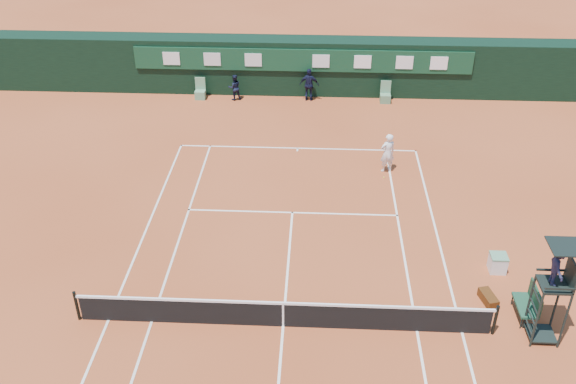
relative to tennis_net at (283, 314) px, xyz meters
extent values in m
plane|color=#B3512A|center=(0.00, 0.00, -0.51)|extent=(90.00, 90.00, 0.00)
cube|color=white|center=(0.00, 11.88, -0.50)|extent=(11.05, 0.08, 0.01)
cube|color=white|center=(5.49, 0.00, -0.50)|extent=(0.08, 23.85, 0.01)
cube|color=silver|center=(-5.49, 0.00, -0.50)|extent=(0.08, 23.85, 0.01)
cube|color=white|center=(4.12, 0.00, -0.50)|extent=(0.08, 23.85, 0.01)
cube|color=silver|center=(-4.12, 0.00, -0.50)|extent=(0.08, 23.85, 0.01)
cube|color=white|center=(0.00, 6.40, -0.50)|extent=(8.31, 0.08, 0.01)
cube|color=white|center=(0.00, 0.00, -0.50)|extent=(0.08, 12.88, 0.01)
cube|color=silver|center=(0.00, 11.73, -0.50)|extent=(0.08, 0.30, 0.01)
cube|color=black|center=(0.00, 0.00, -0.06)|extent=(12.60, 0.04, 0.90)
cube|color=white|center=(0.00, 0.00, 0.42)|extent=(12.80, 0.06, 0.08)
cube|color=white|center=(0.00, 0.00, -0.05)|extent=(0.06, 0.05, 0.92)
cylinder|color=black|center=(6.40, 0.00, 0.04)|extent=(0.10, 0.10, 1.10)
cylinder|color=black|center=(-6.40, 0.00, 0.04)|extent=(0.10, 0.10, 1.10)
cube|color=black|center=(0.00, 18.75, 0.99)|extent=(40.00, 1.50, 3.00)
cube|color=#103B24|center=(0.00, 17.94, 1.59)|extent=(18.00, 0.10, 1.20)
cube|color=silver|center=(-7.00, 17.87, 1.59)|extent=(0.90, 0.04, 0.70)
cube|color=silver|center=(-4.80, 17.87, 1.59)|extent=(0.90, 0.04, 0.70)
cube|color=silver|center=(-2.60, 17.87, 1.59)|extent=(0.90, 0.04, 0.70)
cube|color=white|center=(1.00, 17.87, 1.59)|extent=(0.90, 0.04, 0.70)
cube|color=white|center=(3.20, 17.87, 1.59)|extent=(0.90, 0.04, 0.70)
cube|color=white|center=(5.40, 17.87, 1.59)|extent=(0.90, 0.04, 0.70)
cube|color=white|center=(7.20, 17.87, 1.59)|extent=(0.90, 0.04, 0.70)
cube|color=#61956D|center=(-5.50, 17.45, -0.28)|extent=(0.55, 0.50, 0.46)
cube|color=#60946A|center=(-5.50, 17.67, 0.29)|extent=(0.55, 0.06, 0.70)
cube|color=#57855F|center=(4.50, 17.45, -0.28)|extent=(0.55, 0.50, 0.46)
cube|color=#5F926C|center=(4.50, 17.67, 0.29)|extent=(0.55, 0.06, 0.70)
cylinder|color=black|center=(7.40, -0.48, 0.49)|extent=(0.07, 0.07, 2.00)
cylinder|color=black|center=(7.40, 0.32, 0.49)|extent=(0.07, 0.07, 2.00)
cylinder|color=black|center=(8.20, -0.48, 0.49)|extent=(0.07, 0.07, 2.00)
cylinder|color=black|center=(8.20, 0.32, 0.49)|extent=(0.07, 0.07, 2.00)
cube|color=black|center=(7.80, -0.08, 1.53)|extent=(0.85, 0.85, 0.08)
cube|color=black|center=(8.20, -0.08, 1.94)|extent=(0.06, 0.85, 0.80)
cube|color=black|center=(7.80, -0.50, 1.74)|extent=(0.85, 0.05, 0.06)
cube|color=black|center=(7.80, 0.34, 1.74)|extent=(0.85, 0.05, 0.06)
cylinder|color=black|center=(8.20, 0.32, 2.39)|extent=(0.04, 0.04, 1.00)
cube|color=black|center=(7.85, -0.08, 2.89)|extent=(0.95, 0.95, 0.04)
cube|color=black|center=(7.80, -0.08, -0.36)|extent=(0.80, 0.80, 0.05)
cube|color=black|center=(7.40, -0.08, -0.11)|extent=(0.04, 0.80, 0.04)
cube|color=black|center=(7.40, -0.08, 0.29)|extent=(0.04, 0.80, 0.04)
cube|color=black|center=(7.40, -0.08, 0.69)|extent=(0.04, 0.80, 0.04)
cube|color=black|center=(7.40, -0.08, 1.09)|extent=(0.04, 0.80, 0.04)
imported|color=#1A1B35|center=(7.75, -0.08, 2.21)|extent=(0.47, 0.82, 1.28)
cube|color=#1B432D|center=(7.52, 0.83, -0.06)|extent=(0.55, 1.20, 0.08)
cube|color=#173A23|center=(7.77, 0.83, 0.29)|extent=(0.06, 1.20, 0.60)
cylinder|color=black|center=(7.30, 0.28, -0.30)|extent=(0.04, 0.04, 0.41)
cylinder|color=black|center=(7.74, 0.28, -0.30)|extent=(0.04, 0.04, 0.41)
cylinder|color=black|center=(7.30, 1.38, -0.30)|extent=(0.04, 0.04, 0.41)
cylinder|color=black|center=(7.74, 1.38, -0.30)|extent=(0.04, 0.04, 0.41)
cube|color=black|center=(6.57, 1.46, -0.35)|extent=(0.55, 0.88, 0.31)
cube|color=silver|center=(7.22, 3.12, -0.21)|extent=(0.55, 0.55, 0.60)
cube|color=#609370|center=(7.22, 3.12, 0.11)|extent=(0.57, 0.57, 0.05)
sphere|color=yellow|center=(3.82, 9.32, -0.48)|extent=(0.06, 0.06, 0.06)
imported|color=white|center=(3.96, 9.94, 0.39)|extent=(0.77, 0.64, 1.80)
imported|color=black|center=(-3.61, 17.42, 0.20)|extent=(0.83, 0.73, 1.41)
imported|color=black|center=(0.41, 17.53, 0.38)|extent=(1.07, 0.51, 1.78)
camera|label=1|loc=(0.89, -14.71, 13.41)|focal=40.00mm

